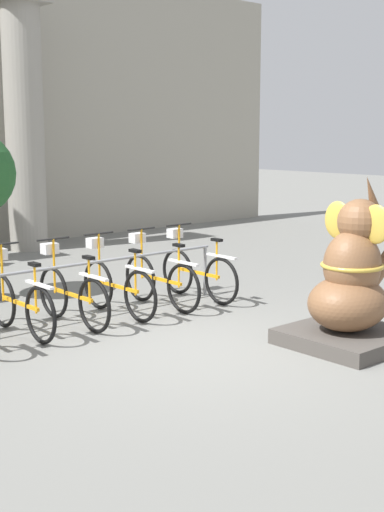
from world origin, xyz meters
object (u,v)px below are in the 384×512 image
object	(u,v)px
bicycle_4	(71,293)
bicycle_5	(117,285)
bicycle_7	(197,271)
bicycle_3	(19,301)
bicycle_6	(160,278)
elephant_statue	(351,288)

from	to	relation	value
bicycle_4	bicycle_5	bearing A→B (deg)	1.86
bicycle_5	bicycle_7	size ratio (longest dim) A/B	1.00
bicycle_3	bicycle_7	distance (m)	2.91
bicycle_6	elephant_statue	world-z (taller)	elephant_statue
bicycle_7	elephant_statue	xyz separation A→B (m)	(-0.20, -2.91, 0.25)
bicycle_4	bicycle_6	size ratio (longest dim) A/B	1.00
bicycle_3	bicycle_5	bearing A→B (deg)	-0.22
bicycle_6	bicycle_7	bearing A→B (deg)	1.31
bicycle_4	bicycle_7	distance (m)	2.18
bicycle_3	bicycle_5	xyz separation A→B (m)	(1.45, -0.01, 0.00)
bicycle_5	bicycle_6	xyz separation A→B (m)	(0.73, -0.02, 0.00)
bicycle_5	bicycle_7	distance (m)	1.45
bicycle_4	bicycle_7	world-z (taller)	same
bicycle_6	elephant_statue	distance (m)	2.95
bicycle_4	bicycle_5	size ratio (longest dim) A/B	1.00
bicycle_3	elephant_statue	world-z (taller)	elephant_statue
bicycle_5	bicycle_7	xyz separation A→B (m)	(1.45, -0.00, 0.00)
bicycle_3	elephant_statue	size ratio (longest dim) A/B	0.84
bicycle_4	bicycle_5	distance (m)	0.73
bicycle_4	bicycle_7	xyz separation A→B (m)	(2.18, 0.02, 0.00)
bicycle_4	elephant_statue	world-z (taller)	elephant_statue
bicycle_6	bicycle_7	world-z (taller)	same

